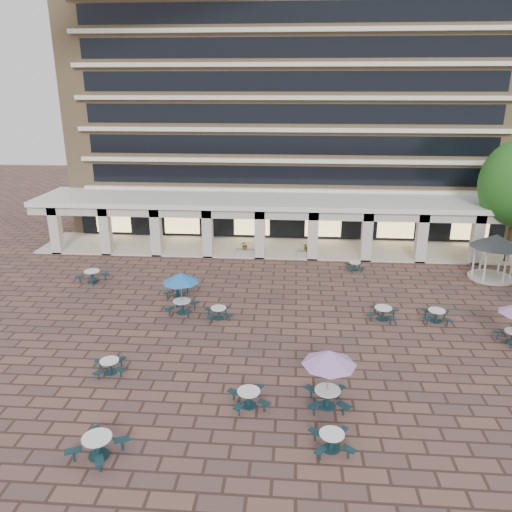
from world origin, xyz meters
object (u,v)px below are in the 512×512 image
object	(u,v)px
picnic_table_0	(110,365)
picnic_table_1	(98,445)
planter_left	(245,249)
planter_right	(307,252)
picnic_table_2	(332,440)
gazebo	(495,246)

from	to	relation	value
picnic_table_0	picnic_table_1	xyz separation A→B (m)	(1.59, -5.64, 0.09)
picnic_table_0	planter_left	world-z (taller)	planter_left
picnic_table_0	planter_right	size ratio (longest dim) A/B	1.22
picnic_table_2	planter_right	world-z (taller)	planter_right
picnic_table_0	gazebo	xyz separation A→B (m)	(23.02, 14.45, 2.05)
planter_right	planter_left	bearing A→B (deg)	-180.00
picnic_table_2	planter_left	bearing A→B (deg)	95.08
planter_left	planter_right	world-z (taller)	planter_left
picnic_table_1	picnic_table_2	size ratio (longest dim) A/B	1.26
picnic_table_2	planter_right	xyz separation A→B (m)	(-0.51, 22.87, 0.00)
picnic_table_1	gazebo	distance (m)	29.43
planter_left	planter_right	bearing A→B (deg)	0.00
picnic_table_0	picnic_table_1	world-z (taller)	picnic_table_1
picnic_table_0	picnic_table_2	bearing A→B (deg)	-41.09
planter_left	planter_right	distance (m)	5.03
picnic_table_2	gazebo	world-z (taller)	gazebo
picnic_table_2	planter_right	distance (m)	22.88
planter_left	planter_right	size ratio (longest dim) A/B	1.00
picnic_table_1	planter_left	distance (m)	24.11
picnic_table_1	gazebo	bearing A→B (deg)	63.31
picnic_table_0	picnic_table_1	size ratio (longest dim) A/B	0.81
gazebo	picnic_table_0	bearing A→B (deg)	-147.89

